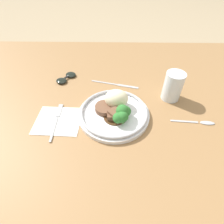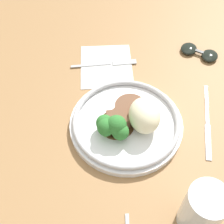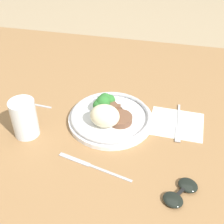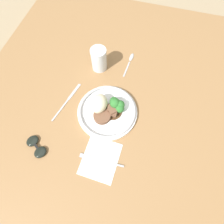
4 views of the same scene
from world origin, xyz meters
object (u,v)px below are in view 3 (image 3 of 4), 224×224
Objects in this scene: fork at (178,126)px; sunglasses at (181,192)px; plate at (109,115)px; juice_glass at (25,120)px; spoon at (21,102)px; knife at (92,166)px.

sunglasses is (-0.02, 0.24, 0.00)m from fork.
juice_glass is at bearing 25.10° from plate.
plate reaches higher than spoon.
juice_glass is at bearing 17.97° from sunglasses.
plate reaches higher than knife.
fork is 1.15× the size of spoon.
knife is (0.01, 0.19, -0.02)m from plate.
spoon is 0.58m from sunglasses.
spoon is at bearing 7.36° from sunglasses.
sunglasses is (-0.23, 0.04, 0.01)m from knife.
spoon is at bearing -92.66° from fork.
sunglasses is (-0.44, 0.12, -0.04)m from juice_glass.
juice_glass is 0.64× the size of fork.
fork is at bearing -52.60° from sunglasses.
plate is at bearing 178.41° from spoon.
spoon is 1.35× the size of sunglasses.
sunglasses reaches higher than spoon.
sunglasses is (-0.22, 0.23, -0.02)m from plate.
juice_glass is 0.74× the size of spoon.
plate is at bearing -86.00° from fork.
juice_glass is 1.00× the size of sunglasses.
knife is 0.37m from spoon.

